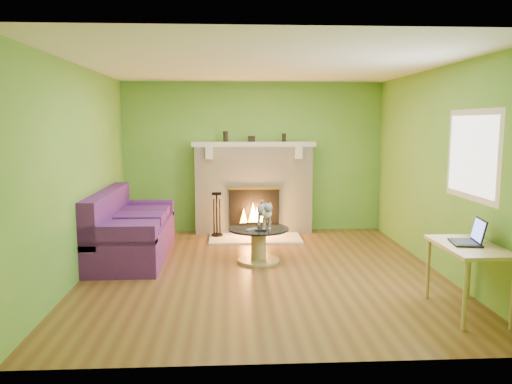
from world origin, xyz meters
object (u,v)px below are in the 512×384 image
desk (469,253)px  cat (264,213)px  coffee_table (259,242)px  sofa (128,232)px

desk → cat: 2.79m
cat → coffee_table: bearing=-157.0°
desk → cat: (-1.89, 2.05, 0.05)m
coffee_table → desk: bearing=-45.4°
sofa → coffee_table: 1.86m
coffee_table → sofa: bearing=170.1°
coffee_table → desk: (1.97, -2.00, 0.34)m
sofa → cat: (1.91, -0.27, 0.29)m
coffee_table → desk: 2.83m
sofa → desk: (3.81, -2.32, 0.25)m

